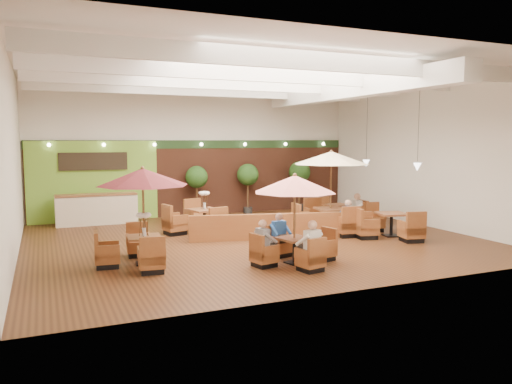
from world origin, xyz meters
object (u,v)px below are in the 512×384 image
diner_0 (311,241)px  diner_1 (280,230)px  topiary_1 (248,177)px  table_1 (295,202)px  table_4 (384,226)px  table_0 (141,194)px  topiary_0 (197,179)px  topiary_2 (300,174)px  service_counter (97,209)px  booth_divider (283,226)px  diner_3 (347,214)px  diner_4 (356,208)px  table_5 (338,213)px  diner_2 (264,238)px  table_3 (197,220)px  table_2 (331,177)px

diner_0 → diner_1: 1.74m
topiary_1 → table_1: bearing=-104.4°
table_4 → topiary_1: topiary_1 is taller
table_0 → topiary_1: table_0 is taller
topiary_0 → topiary_2: bearing=0.0°
service_counter → diner_0: bearing=-65.9°
booth_divider → diner_0: bearing=-92.8°
diner_3 → diner_0: bearing=-122.4°
topiary_2 → diner_4: size_ratio=2.64×
topiary_1 → diner_0: 9.79m
topiary_2 → table_4: bearing=-92.9°
booth_divider → table_5: bearing=45.8°
table_0 → diner_2: size_ratio=3.37×
table_4 → diner_2: size_ratio=3.68×
table_3 → table_4: size_ratio=1.04×
table_0 → table_4: table_0 is taller
topiary_1 → diner_2: topiary_1 is taller
table_2 → table_3: table_2 is taller
service_counter → diner_2: 9.05m
service_counter → table_0: 7.07m
table_2 → diner_3: 1.60m
table_1 → topiary_2: (4.77, 8.63, 0.05)m
table_1 → topiary_1: table_1 is taller
service_counter → table_2: size_ratio=1.03×
topiary_2 → diner_1: 9.16m
booth_divider → table_5: 4.18m
table_2 → table_4: 2.49m
service_counter → diner_1: bearing=-61.2°
diner_2 → diner_4: diner_4 is taller
topiary_2 → diner_3: 6.36m
table_1 → diner_3: bearing=24.8°
table_4 → diner_1: diner_1 is taller
table_0 → topiary_0: (3.61, 7.15, -0.23)m
booth_divider → table_4: table_4 is taller
diner_3 → diner_4: bearing=57.0°
table_1 → diner_3: (3.31, 2.51, -0.88)m
diner_1 → diner_2: size_ratio=0.99×
table_0 → table_4: bearing=9.5°
table_2 → diner_4: size_ratio=3.38×
table_0 → diner_0: (3.70, -2.35, -1.07)m
table_2 → topiary_2: size_ratio=1.28×
topiary_2 → diner_1: size_ratio=3.01×
service_counter → diner_4: 9.81m
topiary_0 → diner_2: bearing=-95.1°
topiary_0 → topiary_2: topiary_2 is taller
table_1 → diner_2: table_1 is taller
table_0 → diner_0: table_0 is taller
table_1 → diner_4: table_1 is taller
topiary_1 → diner_1: 8.12m
topiary_1 → diner_1: size_ratio=2.93×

